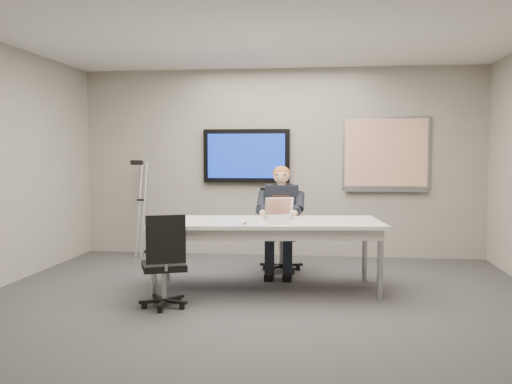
# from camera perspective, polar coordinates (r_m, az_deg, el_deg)

# --- Properties ---
(floor) EXTENTS (6.00, 6.00, 0.02)m
(floor) POSITION_cam_1_polar(r_m,az_deg,el_deg) (5.77, -0.11, -11.51)
(floor) COLOR #363739
(floor) RESTS_ON ground
(ceiling) EXTENTS (6.00, 6.00, 0.02)m
(ceiling) POSITION_cam_1_polar(r_m,az_deg,el_deg) (5.71, -0.11, 16.72)
(ceiling) COLOR silver
(ceiling) RESTS_ON wall_back
(wall_back) EXTENTS (6.00, 0.02, 2.80)m
(wall_back) POSITION_cam_1_polar(r_m,az_deg,el_deg) (8.55, 2.41, 2.96)
(wall_back) COLOR gray
(wall_back) RESTS_ON ground
(wall_front) EXTENTS (6.00, 0.02, 2.80)m
(wall_front) POSITION_cam_1_polar(r_m,az_deg,el_deg) (2.62, -8.37, 1.11)
(wall_front) COLOR gray
(wall_front) RESTS_ON ground
(conference_table) EXTENTS (2.65, 1.35, 0.78)m
(conference_table) POSITION_cam_1_polar(r_m,az_deg,el_deg) (6.39, 1.04, -3.66)
(conference_table) COLOR white
(conference_table) RESTS_ON ground
(tv_display) EXTENTS (1.30, 0.09, 0.80)m
(tv_display) POSITION_cam_1_polar(r_m,az_deg,el_deg) (8.55, -0.96, 3.63)
(tv_display) COLOR black
(tv_display) RESTS_ON wall_back
(whiteboard) EXTENTS (1.25, 0.08, 1.10)m
(whiteboard) POSITION_cam_1_polar(r_m,az_deg,el_deg) (8.53, 12.85, 3.74)
(whiteboard) COLOR #96989F
(whiteboard) RESTS_ON wall_back
(office_chair_far) EXTENTS (0.68, 0.68, 1.08)m
(office_chair_far) POSITION_cam_1_polar(r_m,az_deg,el_deg) (7.48, 2.45, -5.32)
(office_chair_far) COLOR black
(office_chair_far) RESTS_ON ground
(office_chair_near) EXTENTS (0.59, 0.59, 0.94)m
(office_chair_near) POSITION_cam_1_polar(r_m,az_deg,el_deg) (5.75, -9.14, -8.58)
(office_chair_near) COLOR black
(office_chair_near) RESTS_ON ground
(seated_person) EXTENTS (0.45, 0.77, 1.37)m
(seated_person) POSITION_cam_1_polar(r_m,az_deg,el_deg) (7.20, 2.44, -3.94)
(seated_person) COLOR #1B222E
(seated_person) RESTS_ON office_chair_far
(crutch) EXTENTS (0.34, 0.83, 1.54)m
(crutch) POSITION_cam_1_polar(r_m,az_deg,el_deg) (8.75, -11.39, -1.46)
(crutch) COLOR #AAACB2
(crutch) RESTS_ON ground
(laptop) EXTENTS (0.40, 0.42, 0.24)m
(laptop) POSITION_cam_1_polar(r_m,az_deg,el_deg) (6.60, 2.24, -2.13)
(laptop) COLOR silver
(laptop) RESTS_ON conference_table
(name_tent) EXTENTS (0.26, 0.15, 0.10)m
(name_tent) POSITION_cam_1_polar(r_m,az_deg,el_deg) (6.05, 2.27, -2.75)
(name_tent) COLOR white
(name_tent) RESTS_ON conference_table
(pen) EXTENTS (0.03, 0.15, 0.01)m
(pen) POSITION_cam_1_polar(r_m,az_deg,el_deg) (6.06, -1.15, -3.15)
(pen) COLOR black
(pen) RESTS_ON conference_table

